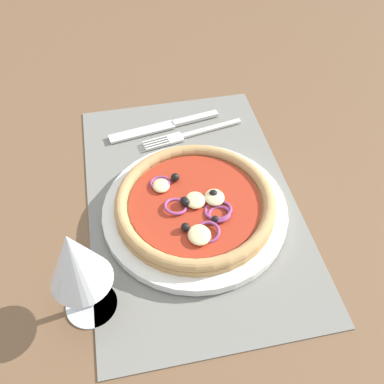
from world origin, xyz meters
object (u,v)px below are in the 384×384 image
fork (188,135)px  knife (164,126)px  wine_glass (75,261)px  plate (192,211)px  pizza (192,203)px

fork → knife: knife is taller
knife → wine_glass: size_ratio=1.34×
plate → pizza: bearing=-165.8°
plate → wine_glass: wine_glass is taller
pizza → fork: pizza is taller
plate → wine_glass: size_ratio=1.80×
pizza → knife: (20.13, 0.96, -2.23)cm
plate → knife: size_ratio=1.34×
plate → knife: plate is taller
pizza → plate: bearing=14.2°
plate → knife: bearing=2.7°
fork → wine_glass: 35.01cm
knife → wine_glass: bearing=56.4°
plate → pizza: pizza is taller
fork → knife: (2.99, 3.74, 0.03)cm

